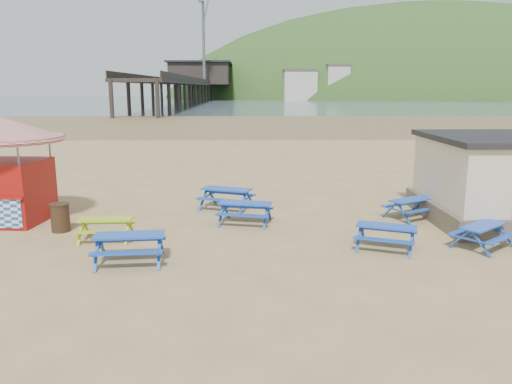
{
  "coord_description": "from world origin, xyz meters",
  "views": [
    {
      "loc": [
        0.13,
        -16.71,
        4.82
      ],
      "look_at": [
        0.45,
        1.5,
        1.0
      ],
      "focal_mm": 35.0,
      "sensor_mm": 36.0,
      "label": 1
    }
  ],
  "objects_px": {
    "picnic_table_blue_b": "(227,198)",
    "ice_cream_kiosk": "(5,157)",
    "picnic_table_yellow": "(106,229)",
    "litter_bin": "(60,217)",
    "picnic_table_blue_a": "(245,213)"
  },
  "relations": [
    {
      "from": "picnic_table_yellow",
      "to": "litter_bin",
      "type": "xyz_separation_m",
      "value": [
        -1.82,
        0.99,
        0.14
      ]
    },
    {
      "from": "picnic_table_yellow",
      "to": "litter_bin",
      "type": "relative_size",
      "value": 1.78
    },
    {
      "from": "picnic_table_blue_b",
      "to": "litter_bin",
      "type": "xyz_separation_m",
      "value": [
        -5.54,
        -3.21,
        0.08
      ]
    },
    {
      "from": "picnic_table_blue_a",
      "to": "ice_cream_kiosk",
      "type": "bearing_deg",
      "value": -171.02
    },
    {
      "from": "picnic_table_blue_a",
      "to": "picnic_table_blue_b",
      "type": "relative_size",
      "value": 0.88
    },
    {
      "from": "picnic_table_blue_b",
      "to": "ice_cream_kiosk",
      "type": "xyz_separation_m",
      "value": [
        -7.85,
        -1.86,
        1.98
      ]
    },
    {
      "from": "ice_cream_kiosk",
      "to": "picnic_table_blue_b",
      "type": "bearing_deg",
      "value": 18.13
    },
    {
      "from": "picnic_table_yellow",
      "to": "ice_cream_kiosk",
      "type": "height_order",
      "value": "ice_cream_kiosk"
    },
    {
      "from": "picnic_table_blue_a",
      "to": "ice_cream_kiosk",
      "type": "distance_m",
      "value": 8.85
    },
    {
      "from": "ice_cream_kiosk",
      "to": "picnic_table_blue_a",
      "type": "bearing_deg",
      "value": 1.85
    },
    {
      "from": "picnic_table_yellow",
      "to": "ice_cream_kiosk",
      "type": "bearing_deg",
      "value": 148.33
    },
    {
      "from": "picnic_table_blue_b",
      "to": "picnic_table_yellow",
      "type": "relative_size",
      "value": 1.4
    },
    {
      "from": "picnic_table_yellow",
      "to": "litter_bin",
      "type": "distance_m",
      "value": 2.08
    },
    {
      "from": "ice_cream_kiosk",
      "to": "litter_bin",
      "type": "relative_size",
      "value": 4.73
    },
    {
      "from": "picnic_table_blue_b",
      "to": "picnic_table_blue_a",
      "type": "bearing_deg",
      "value": -50.59
    }
  ]
}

